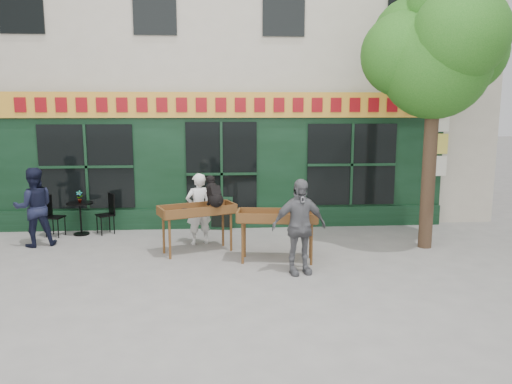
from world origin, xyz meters
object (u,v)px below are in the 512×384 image
dog (214,190)px  bistro_table (80,212)px  book_cart_right (277,219)px  man_right (299,227)px  book_cart_center (197,213)px  woman (199,209)px  man_left (34,207)px

dog → bistro_table: 3.63m
dog → book_cart_right: size_ratio=0.38×
dog → man_right: (1.51, -1.41, -0.43)m
book_cart_right → bistro_table: (-4.34, 2.34, -0.28)m
book_cart_center → dog: (0.35, -0.05, 0.47)m
book_cart_right → man_right: 0.81m
book_cart_center → man_right: size_ratio=0.95×
woman → dog: bearing=94.7°
woman → book_cart_right: bearing=117.0°
book_cart_center → man_left: size_ratio=0.96×
dog → book_cart_center: bearing=150.0°
book_cart_right → man_right: (0.30, -0.75, 0.04)m
bistro_table → man_left: (-0.70, -0.90, 0.30)m
dog → woman: size_ratio=0.39×
man_right → man_left: size_ratio=1.01×
bistro_table → man_right: bearing=-33.6°
book_cart_right → man_left: size_ratio=0.93×
woman → man_right: bearing=109.5°
woman → man_left: 3.48m
dog → man_right: size_ratio=0.35×
dog → book_cart_right: (1.21, -0.66, -0.47)m
woman → bistro_table: woman is taller
book_cart_center → bistro_table: bearing=127.9°
woman → man_right: size_ratio=0.90×
woman → bistro_table: bearing=-41.1°
book_cart_center → book_cart_right: same height
bistro_table → man_left: size_ratio=0.45×
woman → book_cart_center: bearing=68.2°
book_cart_center → dog: 0.59m
book_cart_center → bistro_table: 3.23m
man_right → bistro_table: 5.58m
dog → man_left: man_left is taller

